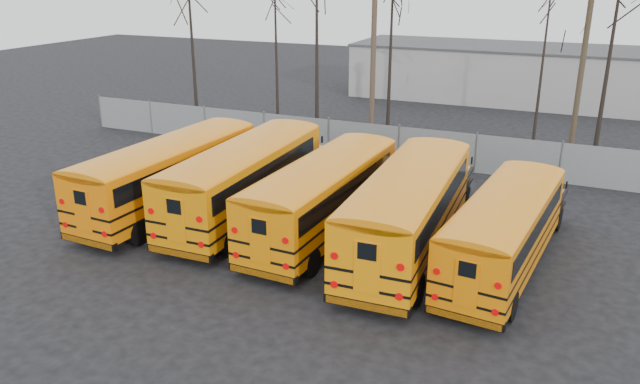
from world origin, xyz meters
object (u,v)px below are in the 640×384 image
at_px(bus_a, 172,169).
at_px(bus_c, 326,190).
at_px(bus_d, 410,203).
at_px(bus_b, 248,173).
at_px(bus_e, 506,225).
at_px(utility_pole_left, 373,50).
at_px(utility_pole_right, 582,68).

xyz_separation_m(bus_a, bus_c, (6.92, 0.22, -0.04)).
bearing_deg(bus_d, bus_b, 172.27).
relative_size(bus_a, bus_e, 1.10).
bearing_deg(bus_c, bus_b, 176.38).
height_order(bus_e, utility_pole_left, utility_pole_left).
xyz_separation_m(bus_d, utility_pole_right, (4.75, 15.01, 2.98)).
xyz_separation_m(bus_a, bus_d, (10.33, -0.10, 0.05)).
xyz_separation_m(bus_a, bus_e, (13.68, -0.18, -0.17)).
height_order(bus_b, utility_pole_right, utility_pole_right).
bearing_deg(bus_b, utility_pole_right, 49.57).
bearing_deg(bus_a, bus_c, 4.82).
xyz_separation_m(bus_c, bus_d, (3.41, -0.32, 0.10)).
bearing_deg(bus_a, bus_e, 2.20).
height_order(bus_c, utility_pole_left, utility_pole_left).
bearing_deg(bus_e, utility_pole_left, 129.16).
relative_size(bus_b, utility_pole_right, 1.21).
bearing_deg(utility_pole_left, bus_b, -83.24).
relative_size(bus_c, utility_pole_right, 1.16).
relative_size(utility_pole_left, utility_pole_right, 1.07).
height_order(bus_b, bus_d, bus_d).
relative_size(bus_d, utility_pole_right, 1.22).
bearing_deg(bus_b, bus_d, -6.68).
relative_size(bus_b, utility_pole_left, 1.13).
bearing_deg(utility_pole_left, bus_a, -95.46).
distance_m(bus_a, bus_b, 3.34).
bearing_deg(bus_c, bus_e, -0.93).
bearing_deg(utility_pole_right, bus_c, -100.87).
xyz_separation_m(bus_b, bus_e, (10.40, -0.80, -0.21)).
distance_m(bus_e, utility_pole_right, 15.49).
distance_m(bus_a, bus_c, 6.93).
bearing_deg(bus_d, bus_a, 177.51).
bearing_deg(bus_d, bus_e, -3.39).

